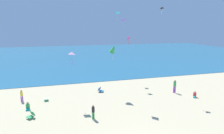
# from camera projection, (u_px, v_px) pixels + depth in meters

# --- Properties ---
(ground_plane) EXTENTS (120.00, 120.00, 0.00)m
(ground_plane) POSITION_uv_depth(u_px,v_px,m) (109.00, 103.00, 22.10)
(ground_plane) COLOR #C6B58C
(ocean_water) EXTENTS (120.00, 60.00, 0.05)m
(ocean_water) POSITION_uv_depth(u_px,v_px,m) (76.00, 55.00, 58.48)
(ocean_water) COLOR #236084
(ocean_water) RESTS_ON ground_plane
(beach_chair_mid_beach) EXTENTS (0.89, 0.88, 0.65)m
(beach_chair_mid_beach) POSITION_uv_depth(u_px,v_px,m) (31.00, 115.00, 18.34)
(beach_chair_mid_beach) COLOR #2D9956
(beach_chair_mid_beach) RESTS_ON ground_plane
(beach_chair_far_right) EXTENTS (0.90, 0.89, 0.60)m
(beach_chair_far_right) POSITION_uv_depth(u_px,v_px,m) (100.00, 90.00, 25.74)
(beach_chair_far_right) COLOR #2370B2
(beach_chair_far_right) RESTS_ON ground_plane
(cooler_box) EXTENTS (0.51, 0.38, 0.27)m
(cooler_box) POSITION_uv_depth(u_px,v_px,m) (46.00, 100.00, 22.58)
(cooler_box) COLOR #339956
(cooler_box) RESTS_ON ground_plane
(person_0) EXTENTS (0.38, 0.38, 1.38)m
(person_0) POSITION_uv_depth(u_px,v_px,m) (93.00, 111.00, 18.05)
(person_0) COLOR green
(person_0) RESTS_ON ground_plane
(person_2) EXTENTS (0.65, 0.68, 0.78)m
(person_2) POSITION_uv_depth(u_px,v_px,m) (195.00, 95.00, 23.80)
(person_2) COLOR red
(person_2) RESTS_ON ground_plane
(person_3) EXTENTS (0.29, 0.29, 1.38)m
(person_3) POSITION_uv_depth(u_px,v_px,m) (22.00, 95.00, 22.29)
(person_3) COLOR purple
(person_3) RESTS_ON ground_plane
(person_4) EXTENTS (0.44, 0.44, 1.73)m
(person_4) POSITION_uv_depth(u_px,v_px,m) (175.00, 85.00, 25.26)
(person_4) COLOR purple
(person_4) RESTS_ON ground_plane
(person_6) EXTENTS (0.40, 0.66, 0.82)m
(person_6) POSITION_uv_depth(u_px,v_px,m) (28.00, 107.00, 20.26)
(person_6) COLOR green
(person_6) RESTS_ON ground_plane
(kite_teal) EXTENTS (0.70, 0.81, 1.10)m
(kite_teal) POSITION_uv_depth(u_px,v_px,m) (117.00, 12.00, 21.82)
(kite_teal) COLOR #1EADAD
(kite_green) EXTENTS (1.33, 1.26, 1.88)m
(kite_green) POSITION_uv_depth(u_px,v_px,m) (113.00, 49.00, 23.62)
(kite_green) COLOR green
(kite_magenta) EXTENTS (0.57, 0.40, 1.40)m
(kite_magenta) POSITION_uv_depth(u_px,v_px,m) (129.00, 38.00, 29.62)
(kite_magenta) COLOR #DB3DA8
(kite_pink) EXTENTS (0.92, 0.93, 1.42)m
(kite_pink) POSITION_uv_depth(u_px,v_px,m) (72.00, 53.00, 20.78)
(kite_pink) COLOR pink
(kite_purple) EXTENTS (0.72, 0.68, 1.05)m
(kite_purple) POSITION_uv_depth(u_px,v_px,m) (123.00, 19.00, 28.27)
(kite_purple) COLOR purple
(kite_black) EXTENTS (0.52, 0.43, 0.99)m
(kite_black) POSITION_uv_depth(u_px,v_px,m) (161.00, 8.00, 23.50)
(kite_black) COLOR black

